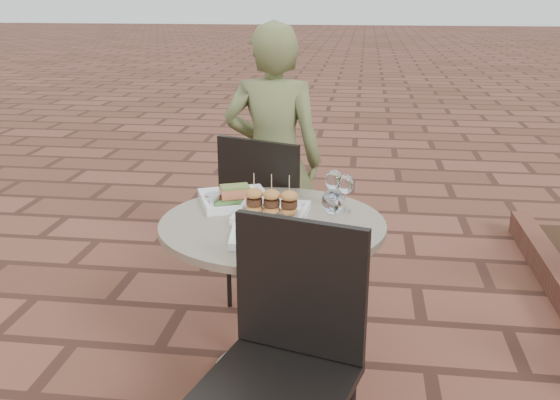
# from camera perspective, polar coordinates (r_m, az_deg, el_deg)

# --- Properties ---
(ground) EXTENTS (60.00, 60.00, 0.00)m
(ground) POSITION_cam_1_polar(r_m,az_deg,el_deg) (2.97, -3.18, -14.05)
(ground) COLOR brown
(ground) RESTS_ON ground
(cafe_table) EXTENTS (0.90, 0.90, 0.73)m
(cafe_table) POSITION_cam_1_polar(r_m,az_deg,el_deg) (2.57, -0.67, -7.08)
(cafe_table) COLOR gray
(cafe_table) RESTS_ON ground
(chair_far) EXTENTS (0.57, 0.57, 0.93)m
(chair_far) POSITION_cam_1_polar(r_m,az_deg,el_deg) (3.15, -1.02, -0.89)
(chair_far) COLOR black
(chair_far) RESTS_ON ground
(chair_near) EXTENTS (0.54, 0.54, 0.93)m
(chair_near) POSITION_cam_1_polar(r_m,az_deg,el_deg) (2.00, 0.67, -13.09)
(chair_near) COLOR black
(chair_near) RESTS_ON ground
(diner) EXTENTS (0.54, 0.36, 1.46)m
(diner) POSITION_cam_1_polar(r_m,az_deg,el_deg) (3.35, -0.60, 3.57)
(diner) COLOR #5F6537
(diner) RESTS_ON ground
(plate_salmon) EXTENTS (0.37, 0.37, 0.08)m
(plate_salmon) POSITION_cam_1_polar(r_m,az_deg,el_deg) (2.69, -4.14, 0.16)
(plate_salmon) COLOR white
(plate_salmon) RESTS_ON cafe_table
(plate_sliders) EXTENTS (0.30, 0.30, 0.18)m
(plate_sliders) POSITION_cam_1_polar(r_m,az_deg,el_deg) (2.51, -0.77, -0.71)
(plate_sliders) COLOR white
(plate_sliders) RESTS_ON cafe_table
(plate_tuna) EXTENTS (0.25, 0.25, 0.03)m
(plate_tuna) POSITION_cam_1_polar(r_m,az_deg,el_deg) (2.29, -1.76, -3.30)
(plate_tuna) COLOR white
(plate_tuna) RESTS_ON cafe_table
(wine_glass_right) EXTENTS (0.08, 0.08, 0.19)m
(wine_glass_right) POSITION_cam_1_polar(r_m,az_deg,el_deg) (2.28, 4.80, -0.32)
(wine_glass_right) COLOR white
(wine_glass_right) RESTS_ON cafe_table
(wine_glass_mid) EXTENTS (0.07, 0.07, 0.17)m
(wine_glass_mid) POSITION_cam_1_polar(r_m,az_deg,el_deg) (2.58, 4.95, 1.70)
(wine_glass_mid) COLOR white
(wine_glass_mid) RESTS_ON cafe_table
(wine_glass_far) EXTENTS (0.07, 0.07, 0.16)m
(wine_glass_far) POSITION_cam_1_polar(r_m,az_deg,el_deg) (2.58, 5.99, 1.37)
(wine_glass_far) COLOR white
(wine_glass_far) RESTS_ON cafe_table
(steel_ramekin) EXTENTS (0.09, 0.09, 0.05)m
(steel_ramekin) POSITION_cam_1_polar(r_m,az_deg,el_deg) (2.67, -6.14, 0.03)
(steel_ramekin) COLOR silver
(steel_ramekin) RESTS_ON cafe_table
(cutlery_set) EXTENTS (0.17, 0.24, 0.00)m
(cutlery_set) POSITION_cam_1_polar(r_m,az_deg,el_deg) (2.25, 6.26, -4.14)
(cutlery_set) COLOR silver
(cutlery_set) RESTS_ON cafe_table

